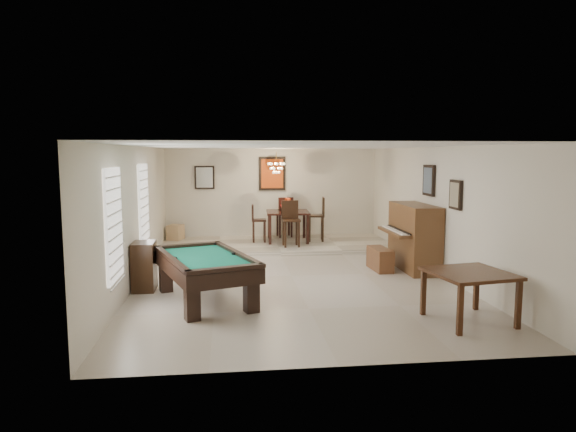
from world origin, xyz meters
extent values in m
cube|color=beige|center=(0.00, 0.00, -0.01)|extent=(6.00, 9.00, 0.02)
cube|color=silver|center=(0.00, 4.50, 1.30)|extent=(6.00, 0.04, 2.60)
cube|color=silver|center=(0.00, -4.50, 1.30)|extent=(6.00, 0.04, 2.60)
cube|color=silver|center=(-3.00, 0.00, 1.30)|extent=(0.04, 9.00, 2.60)
cube|color=silver|center=(3.00, 0.00, 1.30)|extent=(0.04, 9.00, 2.60)
cube|color=white|center=(0.00, 0.00, 2.60)|extent=(6.00, 9.00, 0.04)
cube|color=beige|center=(0.00, 3.25, 0.06)|extent=(6.00, 2.50, 0.12)
cube|color=white|center=(-2.97, -2.20, 1.40)|extent=(0.06, 1.00, 1.70)
cube|color=white|center=(-2.97, 0.60, 1.40)|extent=(0.06, 1.00, 1.70)
cube|color=brown|center=(1.94, 0.32, 0.23)|extent=(0.37, 0.86, 0.47)
cube|color=black|center=(-2.78, -0.76, 0.44)|extent=(0.39, 0.59, 0.88)
cube|color=tan|center=(-2.70, 4.06, 0.32)|extent=(0.48, 0.54, 0.40)
cube|color=#D84C14|center=(0.00, 4.46, 1.90)|extent=(0.75, 0.06, 0.95)
cube|color=white|center=(-1.90, 4.46, 1.80)|extent=(0.55, 0.06, 0.65)
cube|color=slate|center=(2.96, 0.30, 1.90)|extent=(0.06, 0.55, 0.65)
cube|color=gray|center=(2.96, -1.00, 1.70)|extent=(0.06, 0.45, 0.55)
camera|label=1|loc=(-1.26, -10.09, 2.46)|focal=32.00mm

